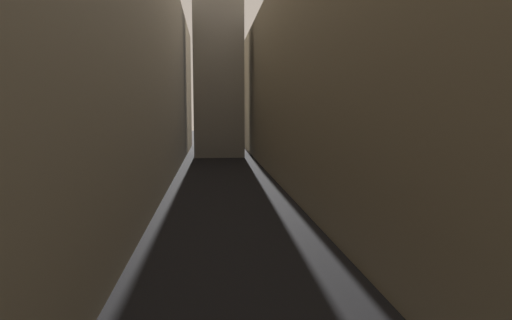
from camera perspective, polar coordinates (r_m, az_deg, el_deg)
name	(u,v)px	position (r m, az deg, el deg)	size (l,w,h in m)	color
ground_plane	(226,189)	(42.83, -3.93, -3.70)	(264.00, 264.00, 0.00)	black
building_block_left	(109,67)	(45.40, -18.36, 11.33)	(10.88, 108.00, 23.31)	gray
building_block_right	(338,78)	(46.12, 10.53, 10.30)	(11.97, 108.00, 21.46)	gray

